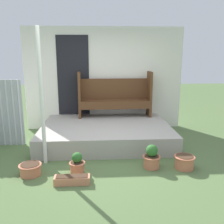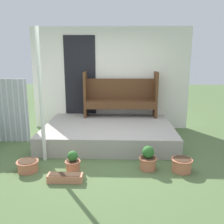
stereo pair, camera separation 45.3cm
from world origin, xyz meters
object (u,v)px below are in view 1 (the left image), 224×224
at_px(bench, 115,95).
at_px(flower_pot_right, 152,158).
at_px(support_post, 42,98).
at_px(flower_pot_middle, 77,164).
at_px(flower_pot_left, 30,169).
at_px(flower_pot_far_right, 184,161).
at_px(planter_box_rect, 72,180).

bearing_deg(bench, flower_pot_right, -79.16).
height_order(support_post, flower_pot_middle, support_post).
height_order(support_post, bench, support_post).
xyz_separation_m(flower_pot_left, flower_pot_far_right, (2.59, 0.08, 0.02)).
relative_size(support_post, flower_pot_middle, 6.88).
bearing_deg(planter_box_rect, support_post, 124.88).
distance_m(bench, flower_pot_left, 2.95).
relative_size(bench, flower_pot_right, 4.34).
distance_m(bench, flower_pot_far_right, 2.64).
distance_m(bench, planter_box_rect, 2.96).
bearing_deg(support_post, bench, 53.77).
relative_size(flower_pot_middle, flower_pot_right, 0.83).
relative_size(support_post, flower_pot_far_right, 6.62).
bearing_deg(flower_pot_far_right, bench, 114.35).
bearing_deg(planter_box_rect, flower_pot_far_right, 12.28).
height_order(flower_pot_right, planter_box_rect, flower_pot_right).
xyz_separation_m(support_post, planter_box_rect, (0.55, -0.79, -1.13)).
distance_m(flower_pot_middle, flower_pot_far_right, 1.83).
height_order(support_post, flower_pot_left, support_post).
relative_size(bench, flower_pot_far_right, 5.06).
distance_m(support_post, bench, 2.38).
xyz_separation_m(support_post, flower_pot_middle, (0.60, -0.41, -1.04)).
height_order(bench, flower_pot_far_right, bench).
bearing_deg(flower_pot_right, flower_pot_left, -175.97).
height_order(support_post, planter_box_rect, support_post).
height_order(flower_pot_left, flower_pot_far_right, flower_pot_far_right).
distance_m(support_post, flower_pot_middle, 1.27).
distance_m(flower_pot_left, flower_pot_far_right, 2.59).
bearing_deg(bench, flower_pot_middle, -110.17).
distance_m(flower_pot_left, flower_pot_right, 2.03).
height_order(flower_pot_left, planter_box_rect, flower_pot_left).
bearing_deg(support_post, flower_pot_far_right, -8.93).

